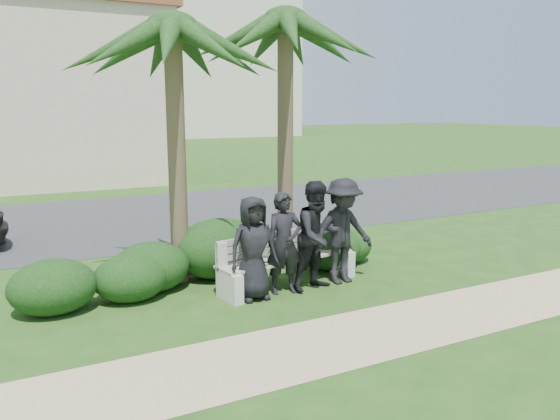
# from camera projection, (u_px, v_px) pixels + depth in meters

# --- Properties ---
(ground) EXTENTS (160.00, 160.00, 0.00)m
(ground) POSITION_uv_depth(u_px,v_px,m) (268.00, 302.00, 8.92)
(ground) COLOR #224614
(ground) RESTS_ON ground
(footpath) EXTENTS (30.00, 1.60, 0.01)m
(footpath) POSITION_uv_depth(u_px,v_px,m) (327.00, 343.00, 7.35)
(footpath) COLOR tan
(footpath) RESTS_ON ground
(asphalt_street) EXTENTS (160.00, 8.00, 0.01)m
(asphalt_street) POSITION_uv_depth(u_px,v_px,m) (146.00, 217.00, 15.89)
(asphalt_street) COLOR #2D2D30
(asphalt_street) RESTS_ON ground
(stucco_bldg_right) EXTENTS (8.40, 8.40, 7.30)m
(stucco_bldg_right) POSITION_uv_depth(u_px,v_px,m) (62.00, 95.00, 23.47)
(stucco_bldg_right) COLOR beige
(stucco_bldg_right) RESTS_ON ground
(hotel_tower) EXTENTS (26.00, 18.00, 37.30)m
(hotel_tower) POSITION_uv_depth(u_px,v_px,m) (161.00, 14.00, 60.73)
(hotel_tower) COLOR beige
(hotel_tower) RESTS_ON ground
(park_bench) EXTENTS (2.73, 1.00, 0.92)m
(park_bench) POSITION_uv_depth(u_px,v_px,m) (288.00, 263.00, 9.68)
(park_bench) COLOR gray
(park_bench) RESTS_ON ground
(man_a) EXTENTS (0.85, 0.55, 1.73)m
(man_a) POSITION_uv_depth(u_px,v_px,m) (253.00, 248.00, 8.93)
(man_a) COLOR black
(man_a) RESTS_ON ground
(man_b) EXTENTS (0.68, 0.49, 1.74)m
(man_b) POSITION_uv_depth(u_px,v_px,m) (284.00, 243.00, 9.23)
(man_b) COLOR black
(man_b) RESTS_ON ground
(man_c) EXTENTS (1.05, 0.89, 1.91)m
(man_c) POSITION_uv_depth(u_px,v_px,m) (318.00, 236.00, 9.42)
(man_c) COLOR black
(man_c) RESTS_ON ground
(man_d) EXTENTS (1.25, 0.75, 1.91)m
(man_d) POSITION_uv_depth(u_px,v_px,m) (342.00, 231.00, 9.76)
(man_d) COLOR black
(man_d) RESTS_ON ground
(hedge_a) EXTENTS (1.33, 1.10, 0.87)m
(hedge_a) POSITION_uv_depth(u_px,v_px,m) (53.00, 285.00, 8.40)
(hedge_a) COLOR black
(hedge_a) RESTS_ON ground
(hedge_b) EXTENTS (1.22, 1.01, 0.80)m
(hedge_b) POSITION_uv_depth(u_px,v_px,m) (130.00, 276.00, 8.96)
(hedge_b) COLOR black
(hedge_b) RESTS_ON ground
(hedge_c) EXTENTS (1.35, 1.12, 0.88)m
(hedge_c) POSITION_uv_depth(u_px,v_px,m) (150.00, 266.00, 9.42)
(hedge_c) COLOR black
(hedge_c) RESTS_ON ground
(hedge_d) EXTENTS (1.74, 1.44, 1.13)m
(hedge_d) POSITION_uv_depth(u_px,v_px,m) (220.00, 247.00, 10.21)
(hedge_d) COLOR black
(hedge_d) RESTS_ON ground
(hedge_e) EXTENTS (1.33, 1.10, 0.87)m
(hedge_e) POSITION_uv_depth(u_px,v_px,m) (329.00, 247.00, 10.72)
(hedge_e) COLOR black
(hedge_e) RESTS_ON ground
(hedge_f) EXTENTS (1.09, 0.90, 0.71)m
(hedge_f) POSITION_uv_depth(u_px,v_px,m) (347.00, 245.00, 11.16)
(hedge_f) COLOR black
(hedge_f) RESTS_ON ground
(palm_left) EXTENTS (3.00, 3.00, 5.37)m
(palm_left) POSITION_uv_depth(u_px,v_px,m) (172.00, 31.00, 9.23)
(palm_left) COLOR brown
(palm_left) RESTS_ON ground
(palm_right) EXTENTS (3.00, 3.00, 5.71)m
(palm_right) POSITION_uv_depth(u_px,v_px,m) (285.00, 24.00, 10.70)
(palm_right) COLOR brown
(palm_right) RESTS_ON ground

